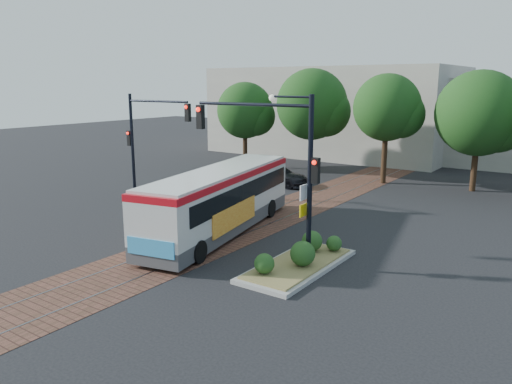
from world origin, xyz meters
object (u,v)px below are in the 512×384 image
signal_pole_main (280,152)px  signal_pole_left (145,131)px  city_bus (221,198)px  traffic_island (300,259)px  parked_car (276,175)px  officer (194,183)px

signal_pole_main → signal_pole_left: (-12.23, 4.80, -0.29)m
city_bus → signal_pole_left: 8.96m
signal_pole_left → signal_pole_main: bearing=-21.4°
traffic_island → city_bus: bearing=160.9°
city_bus → traffic_island: city_bus is taller
parked_car → signal_pole_left: bearing=149.5°
city_bus → signal_pole_main: bearing=-33.7°
signal_pole_left → officer: bearing=36.2°
officer → parked_car: bearing=-143.2°
signal_pole_main → signal_pole_left: size_ratio=1.00×
city_bus → traffic_island: (5.10, -1.77, -1.26)m
signal_pole_main → traffic_island: bearing=-5.4°
parked_car → traffic_island: bearing=-144.3°
signal_pole_left → parked_car: (4.29, 7.37, -3.20)m
traffic_island → parked_car: parked_car is taller
signal_pole_main → parked_car: (-7.94, 12.17, -3.50)m
signal_pole_main → parked_car: bearing=123.1°
city_bus → officer: size_ratio=6.64×
city_bus → parked_car: bearing=98.3°
city_bus → officer: bearing=129.4°
traffic_island → signal_pole_main: signal_pole_main is taller
traffic_island → signal_pole_main: 3.95m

